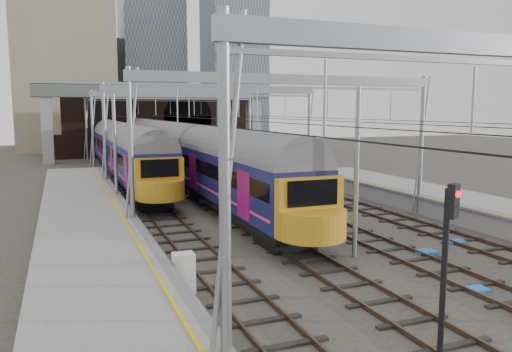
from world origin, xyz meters
name	(u,v)px	position (x,y,z in m)	size (l,w,h in m)	color
ground	(383,271)	(0.00, 0.00, 0.00)	(160.00, 160.00, 0.00)	#38332D
platform_left	(97,269)	(-10.18, 2.50, 0.55)	(4.32, 55.00, 1.12)	gray
tracks	(246,203)	(0.00, 15.00, 0.02)	(14.40, 80.00, 0.22)	#4C3828
overhead_line	(216,103)	(0.00, 21.49, 6.57)	(16.80, 80.00, 8.00)	gray
retaining_wall	(160,123)	(1.40, 51.93, 4.33)	(28.00, 2.75, 9.00)	#321E16
overbridge	(157,100)	(0.00, 46.00, 7.27)	(28.00, 3.00, 9.25)	gray
city_skyline	(145,43)	(2.73, 70.48, 17.09)	(37.50, 27.50, 60.00)	tan
train_main	(156,144)	(-2.00, 36.15, 2.58)	(2.96, 68.30, 5.03)	black
train_second	(124,150)	(-6.00, 29.61, 2.55)	(2.90, 33.57, 4.96)	black
signal_near_left	(447,251)	(-2.89, -6.36, 2.82)	(0.36, 0.45, 4.41)	black
relay_cabinet	(184,273)	(-7.56, 0.51, 0.69)	(0.69, 0.57, 1.37)	silver
equip_cover_a	(476,289)	(1.68, -2.88, 0.05)	(0.83, 0.59, 0.10)	blue
equip_cover_b	(425,252)	(3.12, 1.35, 0.05)	(0.92, 0.65, 0.11)	blue
equip_cover_c	(455,242)	(5.55, 2.21, 0.05)	(0.87, 0.61, 0.10)	blue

